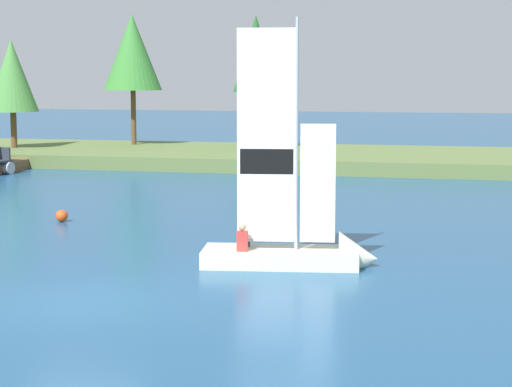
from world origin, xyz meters
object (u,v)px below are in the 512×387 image
(shoreline_tree_left, at_px, (12,76))
(sailboat, at_px, (310,249))
(shoreline_tree_midleft, at_px, (132,52))
(shoreline_tree_centre, at_px, (256,55))
(channel_buoy, at_px, (62,216))

(shoreline_tree_left, xyz_separation_m, sailboat, (21.33, -24.84, -4.35))
(shoreline_tree_midleft, height_order, shoreline_tree_centre, shoreline_tree_midleft)
(sailboat, xyz_separation_m, channel_buoy, (-9.24, 5.08, -0.24))
(channel_buoy, bearing_deg, sailboat, -28.79)
(shoreline_tree_left, distance_m, shoreline_tree_centre, 13.94)
(shoreline_tree_midleft, distance_m, channel_buoy, 25.06)
(shoreline_tree_left, bearing_deg, shoreline_tree_centre, 11.64)
(shoreline_tree_left, height_order, shoreline_tree_midleft, shoreline_tree_midleft)
(sailboat, height_order, channel_buoy, sailboat)
(shoreline_tree_left, height_order, shoreline_tree_centre, shoreline_tree_centre)
(shoreline_tree_left, distance_m, shoreline_tree_midleft, 7.12)
(sailboat, bearing_deg, shoreline_tree_left, 122.54)
(shoreline_tree_left, xyz_separation_m, shoreline_tree_centre, (13.61, 2.80, 1.19))
(shoreline_tree_left, xyz_separation_m, shoreline_tree_midleft, (5.87, 3.77, 1.38))
(shoreline_tree_centre, distance_m, channel_buoy, 23.35)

